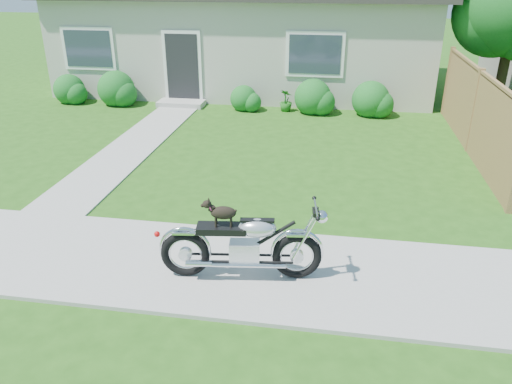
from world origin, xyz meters
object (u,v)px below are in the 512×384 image
fence (475,111)px  potted_plant_left (123,91)px  house (248,22)px  potted_plant_right (286,100)px  motorcycle_with_dog (244,244)px

fence → potted_plant_left: (-9.61, 2.80, -0.52)m
house → potted_plant_left: bearing=-133.8°
potted_plant_left → potted_plant_right: potted_plant_left is taller
fence → motorcycle_with_dog: bearing=-124.8°
fence → potted_plant_right: size_ratio=10.30×
fence → potted_plant_left: 10.02m
potted_plant_right → motorcycle_with_dog: (0.39, -8.79, 0.22)m
motorcycle_with_dog → house: bearing=92.5°
fence → potted_plant_right: (-4.56, 2.80, -0.62)m
fence → potted_plant_left: fence is taller
fence → potted_plant_right: 5.39m
fence → potted_plant_right: bearing=148.5°
motorcycle_with_dog → fence: bearing=47.8°
fence → house: bearing=135.3°
potted_plant_left → motorcycle_with_dog: 10.34m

